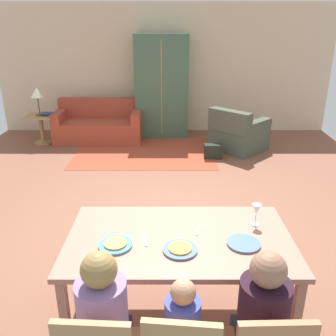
% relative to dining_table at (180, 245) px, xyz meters
% --- Properties ---
extents(ground_plane, '(7.21, 6.76, 0.02)m').
position_rel_dining_table_xyz_m(ground_plane, '(-0.16, 2.30, -0.70)').
color(ground_plane, brown).
extents(back_wall, '(7.21, 0.10, 2.70)m').
position_rel_dining_table_xyz_m(back_wall, '(-0.16, 5.73, 0.66)').
color(back_wall, beige).
rests_on(back_wall, ground_plane).
extents(dining_table, '(1.71, 0.99, 0.76)m').
position_rel_dining_table_xyz_m(dining_table, '(0.00, 0.00, 0.00)').
color(dining_table, '#AE725D').
rests_on(dining_table, ground_plane).
extents(plate_near_man, '(0.25, 0.25, 0.02)m').
position_rel_dining_table_xyz_m(plate_near_man, '(-0.47, -0.12, 0.08)').
color(plate_near_man, teal).
rests_on(plate_near_man, dining_table).
extents(pizza_near_man, '(0.17, 0.17, 0.01)m').
position_rel_dining_table_xyz_m(pizza_near_man, '(-0.47, -0.12, 0.09)').
color(pizza_near_man, tan).
rests_on(pizza_near_man, plate_near_man).
extents(plate_near_child, '(0.25, 0.25, 0.02)m').
position_rel_dining_table_xyz_m(plate_near_child, '(-0.00, -0.18, 0.08)').
color(plate_near_child, '#526D9D').
rests_on(plate_near_child, dining_table).
extents(pizza_near_child, '(0.17, 0.17, 0.01)m').
position_rel_dining_table_xyz_m(pizza_near_child, '(-0.00, -0.18, 0.09)').
color(pizza_near_child, gold).
rests_on(pizza_near_child, plate_near_child).
extents(plate_near_woman, '(0.25, 0.25, 0.02)m').
position_rel_dining_table_xyz_m(plate_near_woman, '(0.47, -0.10, 0.08)').
color(plate_near_woman, '#51719C').
rests_on(plate_near_woman, dining_table).
extents(wine_glass, '(0.07, 0.07, 0.19)m').
position_rel_dining_table_xyz_m(wine_glass, '(0.62, 0.18, 0.20)').
color(wine_glass, silver).
rests_on(wine_glass, dining_table).
extents(fork, '(0.04, 0.15, 0.01)m').
position_rel_dining_table_xyz_m(fork, '(-0.26, -0.05, 0.07)').
color(fork, silver).
rests_on(fork, dining_table).
extents(knife, '(0.06, 0.17, 0.01)m').
position_rel_dining_table_xyz_m(knife, '(0.15, 0.10, 0.07)').
color(knife, silver).
rests_on(knife, dining_table).
extents(person_man, '(0.30, 0.41, 1.11)m').
position_rel_dining_table_xyz_m(person_man, '(-0.47, -0.68, -0.18)').
color(person_man, '#303449').
rests_on(person_man, ground_plane).
extents(person_woman, '(0.30, 0.40, 1.11)m').
position_rel_dining_table_xyz_m(person_woman, '(0.47, -0.68, -0.18)').
color(person_woman, '#283C4E').
rests_on(person_woman, ground_plane).
extents(area_rug, '(2.60, 1.80, 0.01)m').
position_rel_dining_table_xyz_m(area_rug, '(-0.53, 4.12, -0.69)').
color(area_rug, '#A6412A').
rests_on(area_rug, ground_plane).
extents(couch, '(1.76, 0.86, 0.82)m').
position_rel_dining_table_xyz_m(couch, '(-1.52, 4.98, -0.39)').
color(couch, '#A6412C').
rests_on(couch, ground_plane).
extents(armchair, '(1.21, 1.21, 0.82)m').
position_rel_dining_table_xyz_m(armchair, '(1.24, 4.28, -0.37)').
color(armchair, '#464F41').
rests_on(armchair, ground_plane).
extents(armoire, '(1.10, 0.59, 2.10)m').
position_rel_dining_table_xyz_m(armoire, '(-0.22, 5.34, 0.36)').
color(armoire, '#43634B').
rests_on(armoire, ground_plane).
extents(side_table, '(0.56, 0.56, 0.58)m').
position_rel_dining_table_xyz_m(side_table, '(-2.64, 4.72, -0.31)').
color(side_table, '#A77E4E').
rests_on(side_table, ground_plane).
extents(table_lamp, '(0.26, 0.26, 0.54)m').
position_rel_dining_table_xyz_m(table_lamp, '(-2.64, 4.72, 0.32)').
color(table_lamp, brown).
rests_on(table_lamp, side_table).
extents(book_lower, '(0.22, 0.16, 0.03)m').
position_rel_dining_table_xyz_m(book_lower, '(-2.43, 4.75, -0.10)').
color(book_lower, '#9F2D24').
rests_on(book_lower, side_table).
extents(book_upper, '(0.22, 0.16, 0.03)m').
position_rel_dining_table_xyz_m(book_upper, '(-2.49, 4.70, -0.07)').
color(book_upper, navy).
rests_on(book_upper, book_lower).
extents(handbag, '(0.32, 0.16, 0.26)m').
position_rel_dining_table_xyz_m(handbag, '(0.73, 3.82, -0.56)').
color(handbag, black).
rests_on(handbag, ground_plane).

